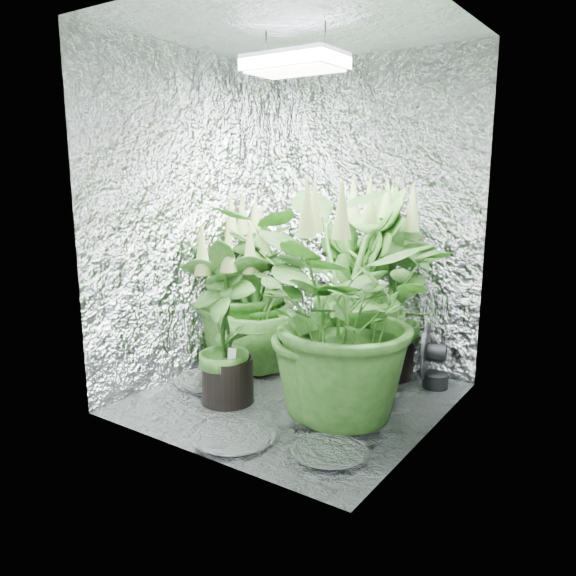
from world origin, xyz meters
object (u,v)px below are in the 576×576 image
at_px(plant_e, 334,310).
at_px(plant_d, 257,302).
at_px(plant_b, 392,290).
at_px(circulation_fan, 431,361).
at_px(plant_f, 226,324).
at_px(plant_a, 246,283).
at_px(plant_c, 361,290).
at_px(grow_lamp, 295,63).

bearing_deg(plant_e, plant_d, 153.87).
height_order(plant_b, plant_d, plant_b).
relative_size(plant_e, circulation_fan, 3.22).
height_order(plant_e, plant_f, plant_e).
distance_m(plant_a, circulation_fan, 1.30).
bearing_deg(plant_c, plant_a, -179.10).
xyz_separation_m(plant_b, plant_e, (0.04, -0.79, 0.04)).
distance_m(grow_lamp, plant_e, 1.28).
xyz_separation_m(plant_a, plant_d, (0.19, -0.14, -0.08)).
relative_size(plant_b, circulation_fan, 3.12).
bearing_deg(grow_lamp, circulation_fan, 46.41).
bearing_deg(plant_e, plant_c, 103.46).
relative_size(grow_lamp, plant_e, 0.40).
bearing_deg(plant_a, plant_d, -35.62).
bearing_deg(plant_c, plant_e, -76.54).
distance_m(plant_d, plant_e, 0.89).
distance_m(plant_c, circulation_fan, 0.61).
xyz_separation_m(plant_e, circulation_fan, (0.24, 0.76, -0.44)).
bearing_deg(plant_f, plant_c, 52.51).
distance_m(plant_a, plant_f, 0.73).
relative_size(plant_a, plant_d, 1.24).
distance_m(plant_c, plant_d, 0.69).
distance_m(plant_b, plant_c, 0.27).
xyz_separation_m(plant_c, plant_e, (0.13, -0.54, 0.01)).
distance_m(plant_b, circulation_fan, 0.49).
bearing_deg(plant_b, grow_lamp, -115.43).
height_order(grow_lamp, circulation_fan, grow_lamp).
distance_m(plant_b, plant_e, 0.79).
xyz_separation_m(grow_lamp, plant_b, (0.30, 0.64, -1.26)).
height_order(grow_lamp, plant_b, grow_lamp).
height_order(plant_b, plant_e, plant_e).
bearing_deg(grow_lamp, plant_c, 61.34).
height_order(plant_a, plant_c, plant_c).
bearing_deg(plant_c, plant_f, -127.49).
bearing_deg(plant_c, circulation_fan, 30.98).
distance_m(plant_b, plant_f, 1.07).
relative_size(plant_d, circulation_fan, 2.56).
xyz_separation_m(grow_lamp, plant_f, (-0.28, -0.25, -1.37)).
distance_m(plant_c, plant_e, 0.55).
distance_m(grow_lamp, plant_b, 1.45).
bearing_deg(circulation_fan, plant_a, 178.32).
distance_m(plant_a, plant_b, 0.98).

